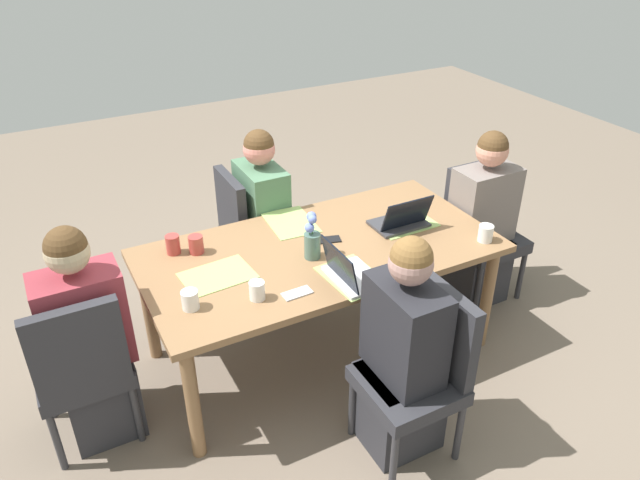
{
  "coord_description": "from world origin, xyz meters",
  "views": [
    {
      "loc": [
        1.35,
        2.56,
        2.48
      ],
      "look_at": [
        0.0,
        0.0,
        0.78
      ],
      "focal_mm": 34.08,
      "sensor_mm": 36.0,
      "label": 1
    }
  ],
  "objects_px": {
    "person_far_left_near": "(402,359)",
    "coffee_mug_centre_right": "(486,233)",
    "coffee_mug_near_right": "(257,290)",
    "coffee_mug_centre_left": "(196,244)",
    "chair_near_right_near": "(250,228)",
    "chair_far_left_near": "(422,366)",
    "person_head_left_left_mid": "(480,228)",
    "chair_head_right_left_far": "(81,364)",
    "flower_vase": "(312,239)",
    "phone_silver": "(297,293)",
    "chair_head_left_left_mid": "(479,225)",
    "coffee_mug_near_left": "(190,300)",
    "dining_table": "(320,259)",
    "laptop_far_left_near": "(350,273)",
    "phone_black": "(327,240)",
    "coffee_mug_far_left": "(173,244)",
    "person_head_right_left_far": "(90,347)",
    "person_near_right_near": "(263,226)",
    "laptop_head_left_left_mid": "(401,220)"
  },
  "relations": [
    {
      "from": "dining_table",
      "to": "chair_near_right_near",
      "type": "bearing_deg",
      "value": -81.19
    },
    {
      "from": "chair_near_right_near",
      "to": "laptop_head_left_left_mid",
      "type": "xyz_separation_m",
      "value": [
        -0.65,
        0.79,
        0.27
      ]
    },
    {
      "from": "chair_head_left_left_mid",
      "to": "person_near_right_near",
      "type": "relative_size",
      "value": 0.75
    },
    {
      "from": "person_far_left_near",
      "to": "person_head_left_left_mid",
      "type": "xyz_separation_m",
      "value": [
        -1.19,
        -0.82,
        0.0
      ]
    },
    {
      "from": "flower_vase",
      "to": "coffee_mug_far_left",
      "type": "relative_size",
      "value": 2.4
    },
    {
      "from": "person_near_right_near",
      "to": "coffee_mug_far_left",
      "type": "xyz_separation_m",
      "value": [
        0.69,
        0.39,
        0.26
      ]
    },
    {
      "from": "flower_vase",
      "to": "coffee_mug_near_left",
      "type": "height_order",
      "value": "flower_vase"
    },
    {
      "from": "chair_far_left_near",
      "to": "person_head_left_left_mid",
      "type": "height_order",
      "value": "person_head_left_left_mid"
    },
    {
      "from": "coffee_mug_near_left",
      "to": "coffee_mug_centre_right",
      "type": "height_order",
      "value": "coffee_mug_centre_right"
    },
    {
      "from": "dining_table",
      "to": "coffee_mug_centre_left",
      "type": "xyz_separation_m",
      "value": [
        0.62,
        -0.27,
        0.12
      ]
    },
    {
      "from": "person_head_left_left_mid",
      "to": "coffee_mug_near_left",
      "type": "height_order",
      "value": "person_head_left_left_mid"
    },
    {
      "from": "person_far_left_near",
      "to": "phone_silver",
      "type": "distance_m",
      "value": 0.6
    },
    {
      "from": "person_head_left_left_mid",
      "to": "coffee_mug_far_left",
      "type": "distance_m",
      "value": 1.98
    },
    {
      "from": "chair_head_right_left_far",
      "to": "flower_vase",
      "type": "xyz_separation_m",
      "value": [
        -1.25,
        -0.02,
        0.34
      ]
    },
    {
      "from": "person_head_left_left_mid",
      "to": "chair_far_left_near",
      "type": "bearing_deg",
      "value": 38.38
    },
    {
      "from": "flower_vase",
      "to": "laptop_head_left_left_mid",
      "type": "xyz_separation_m",
      "value": [
        -0.62,
        -0.05,
        -0.07
      ]
    },
    {
      "from": "person_far_left_near",
      "to": "chair_head_left_left_mid",
      "type": "relative_size",
      "value": 1.33
    },
    {
      "from": "person_head_right_left_far",
      "to": "coffee_mug_centre_right",
      "type": "xyz_separation_m",
      "value": [
        -2.14,
        0.36,
        0.25
      ]
    },
    {
      "from": "person_head_right_left_far",
      "to": "person_near_right_near",
      "type": "height_order",
      "value": "same"
    },
    {
      "from": "laptop_far_left_near",
      "to": "person_head_left_left_mid",
      "type": "bearing_deg",
      "value": -162.62
    },
    {
      "from": "laptop_far_left_near",
      "to": "coffee_mug_far_left",
      "type": "relative_size",
      "value": 2.96
    },
    {
      "from": "coffee_mug_centre_left",
      "to": "coffee_mug_far_left",
      "type": "relative_size",
      "value": 0.94
    },
    {
      "from": "coffee_mug_near_left",
      "to": "coffee_mug_far_left",
      "type": "bearing_deg",
      "value": -97.56
    },
    {
      "from": "person_near_right_near",
      "to": "coffee_mug_centre_left",
      "type": "relative_size",
      "value": 11.77
    },
    {
      "from": "chair_head_left_left_mid",
      "to": "coffee_mug_near_left",
      "type": "bearing_deg",
      "value": 8.37
    },
    {
      "from": "dining_table",
      "to": "laptop_far_left_near",
      "type": "distance_m",
      "value": 0.38
    },
    {
      "from": "chair_head_right_left_far",
      "to": "phone_black",
      "type": "relative_size",
      "value": 6.0
    },
    {
      "from": "person_near_right_near",
      "to": "flower_vase",
      "type": "height_order",
      "value": "person_near_right_near"
    },
    {
      "from": "coffee_mug_near_right",
      "to": "coffee_mug_centre_right",
      "type": "relative_size",
      "value": 0.98
    },
    {
      "from": "chair_head_right_left_far",
      "to": "coffee_mug_near_left",
      "type": "relative_size",
      "value": 9.39
    },
    {
      "from": "person_far_left_near",
      "to": "coffee_mug_centre_right",
      "type": "distance_m",
      "value": 0.97
    },
    {
      "from": "laptop_far_left_near",
      "to": "coffee_mug_near_right",
      "type": "bearing_deg",
      "value": -9.11
    },
    {
      "from": "coffee_mug_near_right",
      "to": "phone_black",
      "type": "height_order",
      "value": "coffee_mug_near_right"
    },
    {
      "from": "laptop_head_left_left_mid",
      "to": "coffee_mug_near_left",
      "type": "xyz_separation_m",
      "value": [
        1.34,
        0.19,
        0.0
      ]
    },
    {
      "from": "person_far_left_near",
      "to": "coffee_mug_near_left",
      "type": "distance_m",
      "value": 1.05
    },
    {
      "from": "dining_table",
      "to": "person_head_left_left_mid",
      "type": "distance_m",
      "value": 1.22
    },
    {
      "from": "coffee_mug_centre_right",
      "to": "person_far_left_near",
      "type": "bearing_deg",
      "value": 26.83
    },
    {
      "from": "person_far_left_near",
      "to": "flower_vase",
      "type": "height_order",
      "value": "person_far_left_near"
    },
    {
      "from": "laptop_head_left_left_mid",
      "to": "coffee_mug_near_left",
      "type": "distance_m",
      "value": 1.35
    },
    {
      "from": "coffee_mug_centre_left",
      "to": "chair_near_right_near",
      "type": "bearing_deg",
      "value": -134.81
    },
    {
      "from": "coffee_mug_near_right",
      "to": "coffee_mug_centre_left",
      "type": "bearing_deg",
      "value": -77.07
    },
    {
      "from": "chair_far_left_near",
      "to": "person_near_right_near",
      "type": "height_order",
      "value": "person_near_right_near"
    },
    {
      "from": "phone_black",
      "to": "coffee_mug_far_left",
      "type": "bearing_deg",
      "value": 177.38
    },
    {
      "from": "chair_near_right_near",
      "to": "flower_vase",
      "type": "relative_size",
      "value": 3.47
    },
    {
      "from": "person_head_right_left_far",
      "to": "person_near_right_near",
      "type": "relative_size",
      "value": 1.0
    },
    {
      "from": "person_far_left_near",
      "to": "chair_head_right_left_far",
      "type": "bearing_deg",
      "value": -27.71
    },
    {
      "from": "coffee_mug_centre_left",
      "to": "coffee_mug_centre_right",
      "type": "relative_size",
      "value": 1.05
    },
    {
      "from": "chair_head_right_left_far",
      "to": "phone_silver",
      "type": "height_order",
      "value": "chair_head_right_left_far"
    },
    {
      "from": "person_far_left_near",
      "to": "flower_vase",
      "type": "xyz_separation_m",
      "value": [
        0.11,
        -0.73,
        0.31
      ]
    },
    {
      "from": "coffee_mug_near_right",
      "to": "coffee_mug_centre_left",
      "type": "relative_size",
      "value": 0.94
    }
  ]
}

